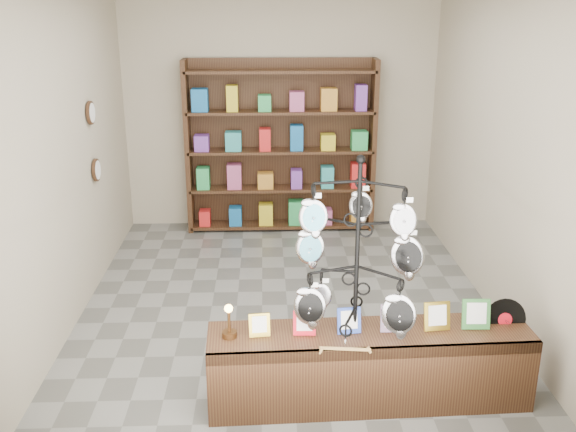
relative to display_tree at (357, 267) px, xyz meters
name	(u,v)px	position (x,y,z in m)	size (l,w,h in m)	color
ground	(287,305)	(-0.43, 1.63, -1.11)	(5.00, 5.00, 0.00)	slate
room_envelope	(287,121)	(-0.43, 1.63, 0.74)	(5.00, 5.00, 5.00)	#AA9F89
display_tree	(357,267)	(0.00, 0.00, 0.00)	(0.99, 0.94, 1.92)	black
front_shelf	(369,366)	(0.12, 0.00, -0.81)	(2.40, 0.57, 0.84)	black
back_shelving	(281,152)	(-0.43, 3.92, -0.08)	(2.42, 0.36, 2.20)	black
wall_clocks	(94,142)	(-2.40, 2.43, 0.39)	(0.03, 0.24, 0.84)	black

